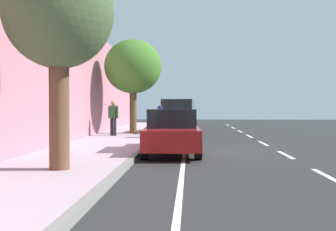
# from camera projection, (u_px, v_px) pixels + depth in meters

# --- Properties ---
(ground) EXTENTS (69.11, 69.11, 0.00)m
(ground) POSITION_uv_depth(u_px,v_px,m) (191.00, 153.00, 14.45)
(ground) COLOR #282828
(sidewalk) EXTENTS (3.17, 43.19, 0.16)m
(sidewalk) POSITION_uv_depth(u_px,v_px,m) (95.00, 150.00, 14.62)
(sidewalk) COLOR #B59BA7
(sidewalk) RESTS_ON ground
(curb_edge) EXTENTS (0.16, 43.19, 0.16)m
(curb_edge) POSITION_uv_depth(u_px,v_px,m) (142.00, 150.00, 14.54)
(curb_edge) COLOR gray
(curb_edge) RESTS_ON ground
(lane_stripe_centre) EXTENTS (0.14, 44.20, 0.01)m
(lane_stripe_centre) POSITION_uv_depth(u_px,v_px,m) (286.00, 155.00, 13.78)
(lane_stripe_centre) COLOR white
(lane_stripe_centre) RESTS_ON ground
(lane_stripe_bike_edge) EXTENTS (0.12, 43.19, 0.01)m
(lane_stripe_bike_edge) POSITION_uv_depth(u_px,v_px,m) (184.00, 152.00, 14.46)
(lane_stripe_bike_edge) COLOR white
(lane_stripe_bike_edge) RESTS_ON ground
(building_facade) EXTENTS (0.50, 43.19, 5.38)m
(building_facade) POSITION_uv_depth(u_px,v_px,m) (44.00, 76.00, 14.66)
(building_facade) COLOR #B97282
(building_facade) RESTS_ON ground
(parked_sedan_black_nearest) EXTENTS (1.97, 4.46, 1.52)m
(parked_sedan_black_nearest) POSITION_uv_depth(u_px,v_px,m) (181.00, 117.00, 32.18)
(parked_sedan_black_nearest) COLOR black
(parked_sedan_black_nearest) RESTS_ON ground
(parked_suv_grey_second) EXTENTS (2.16, 4.79, 1.99)m
(parked_suv_grey_second) POSITION_uv_depth(u_px,v_px,m) (179.00, 116.00, 23.68)
(parked_suv_grey_second) COLOR slate
(parked_suv_grey_second) RESTS_ON ground
(parked_sedan_red_mid) EXTENTS (1.93, 4.45, 1.52)m
(parked_sedan_red_mid) POSITION_uv_depth(u_px,v_px,m) (172.00, 132.00, 13.90)
(parked_sedan_red_mid) COLOR maroon
(parked_sedan_red_mid) RESTS_ON ground
(bicycle_at_curb) EXTENTS (1.17, 1.31, 0.73)m
(bicycle_at_curb) POSITION_uv_depth(u_px,v_px,m) (164.00, 134.00, 18.84)
(bicycle_at_curb) COLOR black
(bicycle_at_curb) RESTS_ON ground
(cyclist_with_backpack) EXTENTS (0.53, 0.55, 1.65)m
(cyclist_with_backpack) POSITION_uv_depth(u_px,v_px,m) (159.00, 119.00, 19.27)
(cyclist_with_backpack) COLOR #C6B284
(cyclist_with_backpack) RESTS_ON ground
(street_tree_near_cyclist) EXTENTS (3.03, 3.03, 4.98)m
(street_tree_near_cyclist) POSITION_uv_depth(u_px,v_px,m) (133.00, 67.00, 21.98)
(street_tree_near_cyclist) COLOR brown
(street_tree_near_cyclist) RESTS_ON sidewalk
(street_tree_mid_block) EXTENTS (2.53, 2.53, 4.94)m
(street_tree_mid_block) POSITION_uv_depth(u_px,v_px,m) (59.00, 15.00, 9.52)
(street_tree_mid_block) COLOR brown
(street_tree_mid_block) RESTS_ON sidewalk
(pedestrian_on_phone) EXTENTS (0.56, 0.38, 1.72)m
(pedestrian_on_phone) POSITION_uv_depth(u_px,v_px,m) (113.00, 116.00, 20.36)
(pedestrian_on_phone) COLOR black
(pedestrian_on_phone) RESTS_ON sidewalk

